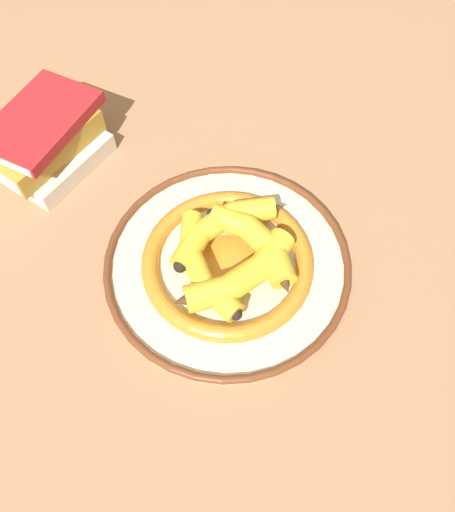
% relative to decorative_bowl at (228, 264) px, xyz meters
% --- Properties ---
extents(ground_plane, '(2.80, 2.80, 0.00)m').
position_rel_decorative_bowl_xyz_m(ground_plane, '(0.02, -0.03, -0.02)').
color(ground_plane, '#A87A56').
extents(decorative_bowl, '(0.36, 0.36, 0.04)m').
position_rel_decorative_bowl_xyz_m(decorative_bowl, '(0.00, 0.00, 0.00)').
color(decorative_bowl, beige).
rests_on(decorative_bowl, ground_plane).
extents(banana_a, '(0.11, 0.16, 0.04)m').
position_rel_decorative_bowl_xyz_m(banana_a, '(-0.04, -0.01, 0.04)').
color(banana_a, yellow).
rests_on(banana_a, decorative_bowl).
extents(banana_b, '(0.18, 0.11, 0.03)m').
position_rel_decorative_bowl_xyz_m(banana_b, '(0.00, -0.04, 0.04)').
color(banana_b, yellow).
rests_on(banana_b, decorative_bowl).
extents(banana_c, '(0.08, 0.19, 0.03)m').
position_rel_decorative_bowl_xyz_m(banana_c, '(0.04, 0.02, 0.04)').
color(banana_c, yellow).
rests_on(banana_c, decorative_bowl).
extents(banana_d, '(0.18, 0.11, 0.04)m').
position_rel_decorative_bowl_xyz_m(banana_d, '(-0.01, 0.04, 0.04)').
color(banana_d, yellow).
rests_on(banana_d, decorative_bowl).
extents(book_stack, '(0.23, 0.23, 0.10)m').
position_rel_decorative_bowl_xyz_m(book_stack, '(0.27, -0.26, 0.03)').
color(book_stack, silver).
rests_on(book_stack, ground_plane).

